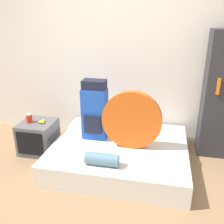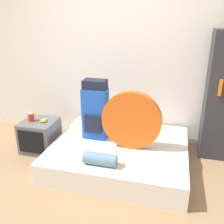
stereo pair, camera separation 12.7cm
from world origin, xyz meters
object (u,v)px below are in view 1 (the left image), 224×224
at_px(tent_bag, 132,120).
at_px(canister, 29,118).
at_px(sleeping_roll, 102,159).
at_px(television, 38,137).
at_px(backpack, 95,111).

relative_size(tent_bag, canister, 6.04).
xyz_separation_m(sleeping_roll, television, (-1.13, 0.60, -0.13)).
relative_size(television, canister, 3.98).
bearing_deg(tent_bag, television, 175.81).
relative_size(backpack, tent_bag, 1.09).
xyz_separation_m(television, canister, (-0.10, -0.01, 0.29)).
distance_m(tent_bag, sleeping_roll, 0.64).
xyz_separation_m(backpack, tent_bag, (0.54, -0.17, -0.02)).
bearing_deg(television, canister, -173.80).
bearing_deg(backpack, tent_bag, -17.71).
bearing_deg(backpack, canister, -175.22).
bearing_deg(tent_bag, sleeping_roll, -118.29).
xyz_separation_m(sleeping_roll, canister, (-1.23, 0.59, 0.16)).
height_order(television, canister, canister).
distance_m(backpack, television, 0.97).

